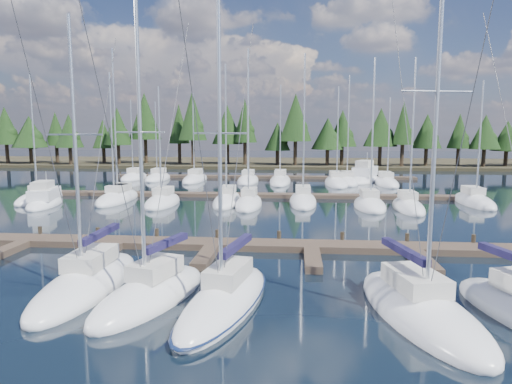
# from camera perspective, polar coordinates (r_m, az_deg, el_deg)

# --- Properties ---
(ground) EXTENTS (260.00, 260.00, 0.00)m
(ground) POSITION_cam_1_polar(r_m,az_deg,el_deg) (40.48, -2.22, -2.65)
(ground) COLOR black
(ground) RESTS_ON ground
(far_shore) EXTENTS (220.00, 30.00, 0.60)m
(far_shore) POSITION_cam_1_polar(r_m,az_deg,el_deg) (99.88, 2.06, 3.67)
(far_shore) COLOR #332D1C
(far_shore) RESTS_ON ground
(main_dock) EXTENTS (44.00, 6.13, 0.90)m
(main_dock) POSITION_cam_1_polar(r_m,az_deg,el_deg) (28.22, -5.43, -6.81)
(main_dock) COLOR #48392D
(main_dock) RESTS_ON ground
(back_docks) EXTENTS (50.00, 21.80, 0.40)m
(back_docks) POSITION_cam_1_polar(r_m,az_deg,el_deg) (59.73, 0.11, 0.89)
(back_docks) COLOR #48392D
(back_docks) RESTS_ON ground
(front_sailboat_2) EXTENTS (2.90, 9.35, 12.85)m
(front_sailboat_2) POSITION_cam_1_polar(r_m,az_deg,el_deg) (22.76, -20.29, -10.63)
(front_sailboat_2) COLOR silver
(front_sailboat_2) RESTS_ON ground
(front_sailboat_3) EXTENTS (4.64, 8.01, 13.04)m
(front_sailboat_3) POSITION_cam_1_polar(r_m,az_deg,el_deg) (20.48, -12.96, -12.36)
(front_sailboat_3) COLOR silver
(front_sailboat_3) RESTS_ON ground
(front_sailboat_4) EXTENTS (4.19, 9.27, 12.98)m
(front_sailboat_4) POSITION_cam_1_polar(r_m,az_deg,el_deg) (19.41, -3.86, -13.35)
(front_sailboat_4) COLOR silver
(front_sailboat_4) RESTS_ON ground
(front_sailboat_5) EXTENTS (4.98, 9.52, 15.69)m
(front_sailboat_5) POSITION_cam_1_polar(r_m,az_deg,el_deg) (19.52, 19.76, -13.64)
(front_sailboat_5) COLOR silver
(front_sailboat_5) RESTS_ON ground
(back_sailboat_rows) EXTENTS (46.84, 31.85, 16.26)m
(back_sailboat_rows) POSITION_cam_1_polar(r_m,az_deg,el_deg) (55.26, -0.34, 0.41)
(back_sailboat_rows) COLOR silver
(back_sailboat_rows) RESTS_ON ground
(motor_yacht_left) EXTENTS (4.35, 8.29, 3.94)m
(motor_yacht_left) POSITION_cam_1_polar(r_m,az_deg,el_deg) (49.18, -24.89, -1.00)
(motor_yacht_left) COLOR silver
(motor_yacht_left) RESTS_ON ground
(motor_yacht_right) EXTENTS (6.82, 10.49, 5.00)m
(motor_yacht_right) POSITION_cam_1_polar(r_m,az_deg,el_deg) (67.65, 13.45, 1.77)
(motor_yacht_right) COLOR silver
(motor_yacht_right) RESTS_ON ground
(tree_line) EXTENTS (187.56, 12.25, 14.41)m
(tree_line) POSITION_cam_1_polar(r_m,az_deg,el_deg) (89.82, 2.33, 7.89)
(tree_line) COLOR black
(tree_line) RESTS_ON far_shore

